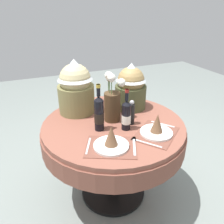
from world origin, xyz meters
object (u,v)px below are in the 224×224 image
(dining_table, at_px, (113,136))
(wine_bottle_centre, at_px, (126,115))
(gift_tub_back_right, at_px, (131,85))
(place_setting_left, at_px, (111,141))
(place_setting_right, at_px, (157,128))
(wine_bottle_left, at_px, (99,113))
(flower_vase, at_px, (112,101))
(pepper_mill, at_px, (131,113))
(gift_tub_back_left, at_px, (76,85))

(dining_table, distance_m, wine_bottle_centre, 0.29)
(dining_table, height_order, gift_tub_back_right, gift_tub_back_right)
(place_setting_left, xyz_separation_m, gift_tub_back_right, (0.41, 0.52, 0.17))
(place_setting_right, height_order, wine_bottle_left, wine_bottle_left)
(place_setting_left, distance_m, flower_vase, 0.41)
(wine_bottle_centre, distance_m, pepper_mill, 0.10)
(dining_table, xyz_separation_m, flower_vase, (0.01, 0.05, 0.29))
(place_setting_left, bearing_deg, place_setting_right, 4.19)
(place_setting_left, height_order, wine_bottle_left, wine_bottle_left)
(gift_tub_back_left, bearing_deg, place_setting_right, -53.66)
(place_setting_right, bearing_deg, place_setting_left, -175.81)
(pepper_mill, bearing_deg, gift_tub_back_left, 130.89)
(place_setting_right, xyz_separation_m, wine_bottle_left, (-0.36, 0.22, 0.09))
(place_setting_right, xyz_separation_m, flower_vase, (-0.21, 0.33, 0.12))
(dining_table, relative_size, place_setting_right, 2.73)
(place_setting_right, xyz_separation_m, pepper_mill, (-0.10, 0.21, 0.05))
(wine_bottle_left, bearing_deg, place_setting_right, -31.37)
(flower_vase, bearing_deg, wine_bottle_left, -144.36)
(wine_bottle_left, distance_m, gift_tub_back_left, 0.40)
(flower_vase, height_order, wine_bottle_left, flower_vase)
(place_setting_left, relative_size, place_setting_right, 0.98)
(wine_bottle_centre, bearing_deg, place_setting_left, -137.63)
(place_setting_left, bearing_deg, gift_tub_back_right, 52.15)
(wine_bottle_centre, xyz_separation_m, pepper_mill, (0.07, 0.06, -0.03))
(flower_vase, relative_size, wine_bottle_centre, 1.25)
(gift_tub_back_left, bearing_deg, place_setting_left, -83.89)
(dining_table, bearing_deg, place_setting_right, -51.98)
(place_setting_right, distance_m, wine_bottle_left, 0.44)
(place_setting_left, bearing_deg, wine_bottle_centre, 42.37)
(flower_vase, relative_size, gift_tub_back_left, 0.86)
(wine_bottle_left, relative_size, pepper_mill, 1.77)
(pepper_mill, bearing_deg, place_setting_left, -138.93)
(place_setting_right, height_order, flower_vase, flower_vase)
(place_setting_right, distance_m, gift_tub_back_left, 0.77)
(gift_tub_back_left, bearing_deg, flower_vase, -49.12)
(place_setting_right, relative_size, gift_tub_back_right, 1.04)
(dining_table, height_order, place_setting_right, place_setting_right)
(place_setting_right, relative_size, gift_tub_back_left, 0.92)
(flower_vase, distance_m, wine_bottle_centre, 0.19)
(dining_table, bearing_deg, pepper_mill, -32.68)
(wine_bottle_left, height_order, gift_tub_back_right, gift_tub_back_right)
(pepper_mill, distance_m, gift_tub_back_right, 0.34)
(wine_bottle_left, bearing_deg, flower_vase, 35.64)
(wine_bottle_left, relative_size, gift_tub_back_left, 0.78)
(place_setting_left, height_order, pepper_mill, pepper_mill)
(wine_bottle_left, bearing_deg, gift_tub_back_left, 101.10)
(dining_table, height_order, flower_vase, flower_vase)
(dining_table, xyz_separation_m, wine_bottle_centre, (0.05, -0.13, 0.25))
(place_setting_right, bearing_deg, pepper_mill, 116.19)
(dining_table, xyz_separation_m, wine_bottle_left, (-0.14, -0.06, 0.27))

